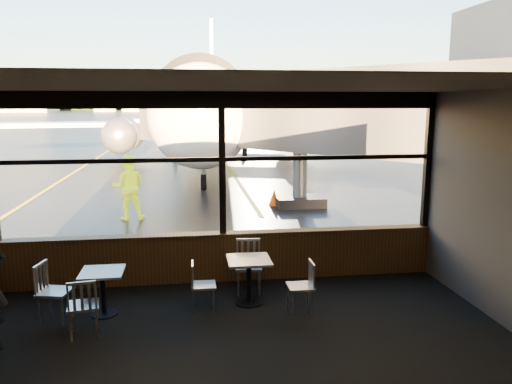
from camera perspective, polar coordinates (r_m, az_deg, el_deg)
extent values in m
plane|color=black|center=(129.01, -7.76, 8.65)|extent=(520.00, 520.00, 0.00)
cube|color=black|center=(6.84, -1.77, -18.64)|extent=(8.00, 6.00, 0.01)
cube|color=#38332D|center=(6.00, -1.95, 12.01)|extent=(8.00, 6.00, 0.04)
cube|color=#4F453F|center=(3.41, 3.79, -17.09)|extent=(8.00, 0.04, 3.50)
cube|color=#503318|center=(9.43, -3.77, -7.48)|extent=(8.00, 0.28, 0.90)
cube|color=black|center=(8.98, -3.99, 10.43)|extent=(8.00, 0.18, 0.30)
cube|color=black|center=(9.05, -3.90, 3.13)|extent=(0.12, 0.12, 2.60)
cube|color=black|center=(10.13, 19.04, 3.35)|extent=(0.12, 0.12, 2.60)
cube|color=black|center=(9.04, -3.91, 3.76)|extent=(8.00, 0.10, 0.08)
imported|color=#BFF219|center=(14.65, -14.41, 0.53)|extent=(0.96, 0.78, 1.86)
cone|color=#E54A07|center=(16.25, 2.10, -0.64)|extent=(0.37, 0.37, 0.51)
cone|color=#FA5D07|center=(28.09, -14.47, 3.61)|extent=(0.34, 0.34, 0.48)
cylinder|color=silver|center=(193.21, -16.94, 9.68)|extent=(8.00, 8.00, 6.00)
cylinder|color=silver|center=(191.94, -13.95, 9.82)|extent=(8.00, 8.00, 6.00)
cylinder|color=silver|center=(191.19, -10.93, 9.93)|extent=(8.00, 8.00, 6.00)
cube|color=black|center=(218.98, -7.93, 10.82)|extent=(360.00, 3.00, 12.00)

